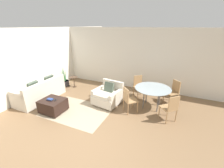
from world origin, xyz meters
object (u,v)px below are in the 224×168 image
at_px(potted_plant, 64,82).
at_px(dining_table, 153,90).
at_px(tv_remote_primary, 54,100).
at_px(tv_remote_secondary, 55,100).
at_px(ottoman, 53,105).
at_px(dining_chair_near_right, 171,107).
at_px(armchair, 108,95).
at_px(side_table, 74,80).
at_px(couch, 41,93).
at_px(dining_chair_far_right, 173,90).
at_px(dining_chair_near_left, 128,98).
at_px(dining_chair_far_left, 139,85).
at_px(book_stack, 50,99).

bearing_deg(potted_plant, dining_table, -4.14).
bearing_deg(tv_remote_primary, potted_plant, 123.75).
bearing_deg(tv_remote_secondary, ottoman, -176.99).
height_order(ottoman, dining_chair_near_right, dining_chair_near_right).
xyz_separation_m(armchair, potted_plant, (-2.75, 0.72, -0.12)).
distance_m(armchair, side_table, 2.37).
bearing_deg(couch, dining_chair_far_right, 21.51).
relative_size(armchair, dining_table, 0.83).
bearing_deg(dining_chair_near_right, dining_chair_near_left, -180.00).
bearing_deg(dining_chair_far_right, dining_chair_far_left, 180.00).
bearing_deg(ottoman, dining_chair_near_right, 15.86).
distance_m(book_stack, tv_remote_primary, 0.14).
xyz_separation_m(tv_remote_secondary, dining_chair_far_right, (3.60, 2.40, 0.06)).
relative_size(couch, dining_chair_near_right, 2.17).
height_order(couch, dining_chair_near_left, dining_chair_near_left).
relative_size(dining_table, dining_chair_near_right, 1.41).
relative_size(couch, dining_table, 1.54).
height_order(book_stack, tv_remote_secondary, book_stack).
xyz_separation_m(tv_remote_primary, tv_remote_secondary, (0.05, -0.02, 0.00)).
relative_size(couch, ottoman, 2.49).
xyz_separation_m(tv_remote_primary, potted_plant, (-1.35, 2.02, -0.25)).
bearing_deg(dining_chair_near_left, side_table, 160.97).
distance_m(potted_plant, dining_chair_far_right, 5.02).
height_order(book_stack, dining_table, dining_table).
bearing_deg(couch, armchair, 17.63).
relative_size(couch, dining_chair_far_right, 2.17).
height_order(tv_remote_primary, dining_chair_far_left, dining_chair_far_left).
xyz_separation_m(book_stack, potted_plant, (-1.22, 2.08, -0.27)).
bearing_deg(dining_chair_near_right, tv_remote_secondary, -163.71).
bearing_deg(dining_chair_near_left, book_stack, -155.79).
bearing_deg(couch, side_table, 77.45).
bearing_deg(dining_table, potted_plant, 175.86).
bearing_deg(dining_chair_far_left, dining_table, -45.00).
xyz_separation_m(potted_plant, dining_chair_near_left, (3.65, -0.99, 0.31)).
distance_m(ottoman, dining_table, 3.53).
height_order(couch, dining_table, couch).
height_order(armchair, dining_chair_near_right, dining_chair_near_right).
bearing_deg(armchair, tv_remote_primary, -137.24).
distance_m(dining_table, dining_chair_far_right, 0.97).
height_order(dining_chair_near_left, dining_chair_far_right, same).
xyz_separation_m(ottoman, potted_plant, (-1.28, 2.04, -0.04)).
bearing_deg(ottoman, book_stack, -147.21).
distance_m(couch, book_stack, 1.20).
distance_m(dining_chair_near_right, dining_chair_far_right, 1.35).
distance_m(tv_remote_secondary, potted_plant, 2.49).
height_order(side_table, dining_chair_near_right, dining_chair_near_right).
bearing_deg(dining_chair_far_right, side_table, -176.54).
bearing_deg(book_stack, dining_chair_near_left, 24.21).
bearing_deg(dining_chair_far_right, book_stack, -147.14).
height_order(ottoman, dining_chair_far_right, dining_chair_far_right).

